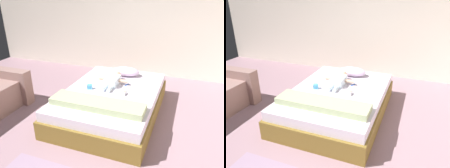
# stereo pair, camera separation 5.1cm
# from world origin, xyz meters

# --- Properties ---
(ground_plane) EXTENTS (8.00, 8.00, 0.00)m
(ground_plane) POSITION_xyz_m (0.00, 0.00, 0.00)
(ground_plane) COLOR gray
(wall_behind_bed) EXTENTS (8.00, 0.12, 2.63)m
(wall_behind_bed) POSITION_xyz_m (0.00, 3.00, 1.32)
(wall_behind_bed) COLOR silver
(wall_behind_bed) RESTS_ON ground_plane
(bed) EXTENTS (1.47, 2.09, 0.42)m
(bed) POSITION_xyz_m (0.04, 0.93, 0.21)
(bed) COLOR brown
(bed) RESTS_ON ground_plane
(pillow) EXTENTS (0.50, 0.29, 0.16)m
(pillow) POSITION_xyz_m (0.06, 1.62, 0.50)
(pillow) COLOR silver
(pillow) RESTS_ON bed
(baby) EXTENTS (0.52, 0.64, 0.16)m
(baby) POSITION_xyz_m (-0.03, 1.17, 0.49)
(baby) COLOR white
(baby) RESTS_ON bed
(toothbrush) EXTENTS (0.05, 0.13, 0.02)m
(toothbrush) POSITION_xyz_m (0.21, 1.20, 0.43)
(toothbrush) COLOR blue
(toothbrush) RESTS_ON bed
(blanket) EXTENTS (1.32, 0.34, 0.09)m
(blanket) POSITION_xyz_m (0.04, 0.34, 0.47)
(blanket) COLOR #A9B888
(blanket) RESTS_ON bed
(toy_block) EXTENTS (0.09, 0.09, 0.07)m
(toy_block) POSITION_xyz_m (-0.31, 0.84, 0.46)
(toy_block) COLOR #4AA3D5
(toy_block) RESTS_ON bed
(baby_bottle) EXTENTS (0.05, 0.12, 0.07)m
(baby_bottle) POSITION_xyz_m (0.28, 0.83, 0.45)
(baby_bottle) COLOR white
(baby_bottle) RESTS_ON bed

